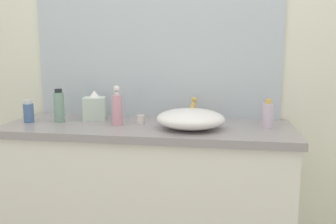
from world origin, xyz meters
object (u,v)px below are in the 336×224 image
(spray_can, at_px, (268,115))
(sink_basin, at_px, (190,119))
(candle_jar, at_px, (140,119))
(soap_dispenser, at_px, (117,108))
(lotion_bottle, at_px, (59,106))
(tissue_box, at_px, (95,107))
(perfume_bottle, at_px, (29,112))

(spray_can, bearing_deg, sink_basin, -168.78)
(candle_jar, bearing_deg, sink_basin, -16.72)
(soap_dispenser, bearing_deg, lotion_bottle, 174.50)
(lotion_bottle, xyz_separation_m, candle_jar, (0.47, 0.03, -0.07))
(soap_dispenser, bearing_deg, tissue_box, 143.37)
(sink_basin, relative_size, spray_can, 2.34)
(perfume_bottle, bearing_deg, lotion_bottle, 13.49)
(lotion_bottle, bearing_deg, perfume_bottle, -166.51)
(sink_basin, distance_m, spray_can, 0.41)
(spray_can, bearing_deg, lotion_bottle, -178.92)
(sink_basin, height_order, spray_can, spray_can)
(sink_basin, distance_m, candle_jar, 0.30)
(soap_dispenser, xyz_separation_m, perfume_bottle, (-0.52, -0.01, -0.03))
(lotion_bottle, distance_m, spray_can, 1.16)
(candle_jar, bearing_deg, spray_can, -0.63)
(sink_basin, relative_size, tissue_box, 2.08)
(soap_dispenser, distance_m, lotion_bottle, 0.36)
(lotion_bottle, height_order, spray_can, lotion_bottle)
(lotion_bottle, bearing_deg, tissue_box, 29.20)
(tissue_box, bearing_deg, soap_dispenser, -36.63)
(sink_basin, distance_m, soap_dispenser, 0.41)
(tissue_box, xyz_separation_m, candle_jar, (0.29, -0.07, -0.05))
(sink_basin, xyz_separation_m, tissue_box, (-0.58, 0.16, 0.02))
(lotion_bottle, height_order, tissue_box, lotion_bottle)
(lotion_bottle, relative_size, candle_jar, 4.01)
(lotion_bottle, xyz_separation_m, perfume_bottle, (-0.17, -0.04, -0.03))
(sink_basin, bearing_deg, tissue_box, 165.02)
(lotion_bottle, height_order, candle_jar, lotion_bottle)
(lotion_bottle, distance_m, tissue_box, 0.20)
(perfume_bottle, bearing_deg, spray_can, 2.67)
(lotion_bottle, height_order, perfume_bottle, lotion_bottle)
(sink_basin, xyz_separation_m, lotion_bottle, (-0.76, 0.06, 0.04))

